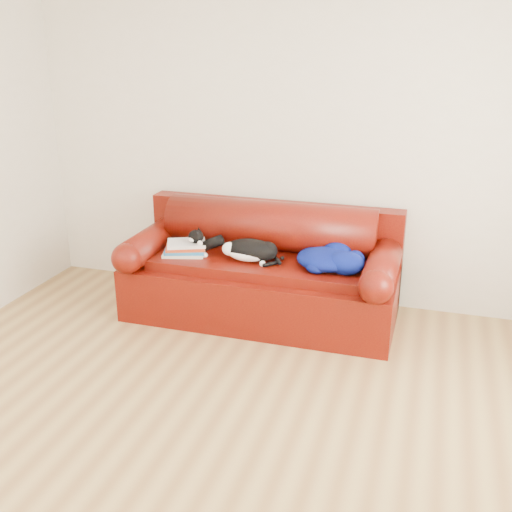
{
  "coord_description": "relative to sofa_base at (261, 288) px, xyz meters",
  "views": [
    {
      "loc": [
        1.11,
        -2.7,
        2.1
      ],
      "look_at": [
        -0.15,
        1.35,
        0.56
      ],
      "focal_mm": 42.0,
      "sensor_mm": 36.0,
      "label": 1
    }
  ],
  "objects": [
    {
      "name": "sofa_back",
      "position": [
        0.0,
        0.24,
        0.3
      ],
      "size": [
        2.1,
        1.01,
        0.88
      ],
      "color": "#3B0205",
      "rests_on": "ground"
    },
    {
      "name": "cat",
      "position": [
        -0.07,
        -0.1,
        0.34
      ],
      "size": [
        0.59,
        0.25,
        0.21
      ],
      "rotation": [
        0.0,
        0.0,
        0.06
      ],
      "color": "black",
      "rests_on": "sofa_base"
    },
    {
      "name": "sofa_base",
      "position": [
        0.0,
        0.0,
        0.0
      ],
      "size": [
        2.1,
        0.9,
        0.5
      ],
      "color": "#3B0205",
      "rests_on": "ground"
    },
    {
      "name": "ground",
      "position": [
        0.15,
        -1.49,
        -0.24
      ],
      "size": [
        4.5,
        4.5,
        0.0
      ],
      "primitive_type": "plane",
      "color": "brown",
      "rests_on": "ground"
    },
    {
      "name": "book_stack",
      "position": [
        -0.6,
        -0.1,
        0.31
      ],
      "size": [
        0.37,
        0.33,
        0.1
      ],
      "rotation": [
        0.0,
        0.0,
        0.34
      ],
      "color": "beige",
      "rests_on": "sofa_base"
    },
    {
      "name": "blanket",
      "position": [
        0.54,
        -0.07,
        0.33
      ],
      "size": [
        0.54,
        0.46,
        0.17
      ],
      "rotation": [
        0.0,
        0.0,
        -0.07
      ],
      "color": "#05024D",
      "rests_on": "sofa_base"
    },
    {
      "name": "room_shell",
      "position": [
        0.27,
        -1.48,
        1.43
      ],
      "size": [
        4.52,
        4.02,
        2.61
      ],
      "color": "beige",
      "rests_on": "ground"
    }
  ]
}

